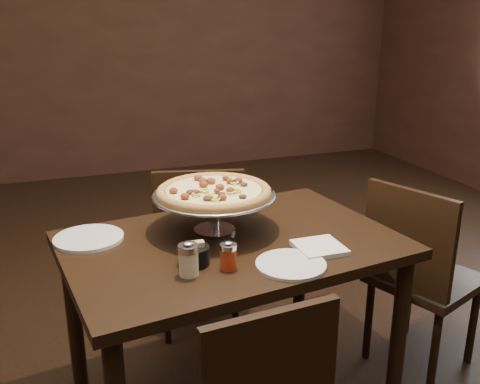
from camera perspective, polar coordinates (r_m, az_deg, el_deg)
name	(u,v)px	position (r m, az deg, el deg)	size (l,w,h in m)	color
room	(251,47)	(1.93, 1.22, 15.20)	(6.04, 7.04, 2.84)	black
dining_table	(232,264)	(1.98, -0.86, -7.72)	(1.26, 0.92, 0.73)	black
pizza_stand	(214,192)	(1.97, -2.80, -0.01)	(0.46, 0.46, 0.19)	silver
parmesan_shaker	(189,259)	(1.68, -5.50, -7.15)	(0.07, 0.07, 0.11)	beige
pepper_flake_shaker	(228,256)	(1.71, -1.25, -6.81)	(0.05, 0.05, 0.10)	#9C1E0E
packet_caddy	(194,255)	(1.75, -4.90, -6.68)	(0.10, 0.10, 0.08)	black
napkin_stack	(319,248)	(1.88, 8.45, -5.88)	(0.16, 0.16, 0.02)	silver
plate_left	(89,238)	(2.02, -15.84, -4.75)	(0.25, 0.25, 0.01)	silver
plate_near	(291,265)	(1.75, 5.45, -7.71)	(0.23, 0.23, 0.01)	silver
serving_spatula	(260,195)	(1.96, 2.20, -0.28)	(0.17, 0.17, 0.02)	silver
chair_far	(199,243)	(2.57, -4.35, -5.47)	(0.49, 0.49, 0.87)	black
chair_side	(418,271)	(2.42, 18.50, -8.04)	(0.52, 0.52, 0.86)	black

